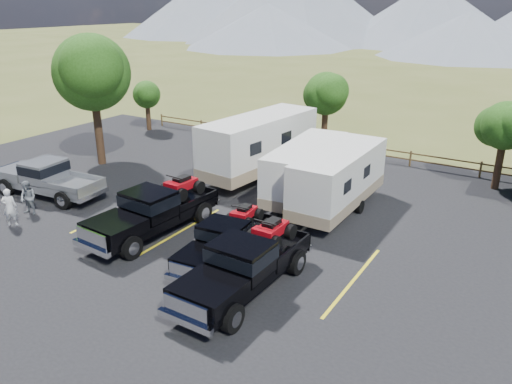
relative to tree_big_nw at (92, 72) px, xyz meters
The scene contains 18 objects.
ground 16.44m from the tree_big_nw, 35.73° to the right, with size 320.00×320.00×0.00m, color #505725.
asphalt_lot 14.99m from the tree_big_nw, 25.65° to the right, with size 44.00×34.00×0.04m, color black.
stall_lines 14.61m from the tree_big_nw, 21.83° to the right, with size 12.12×5.50×0.01m.
tree_big_nw is the anchor object (origin of this frame).
tree_ne_a 23.05m from the tree_big_nw, 20.37° to the left, with size 3.11×2.92×4.76m.
tree_north 14.61m from the tree_big_nw, 43.53° to the left, with size 3.46×3.24×5.25m.
tree_nw_small 9.15m from the tree_big_nw, 113.52° to the left, with size 2.59×2.43×3.85m.
rail_fence 18.06m from the tree_big_nw, 33.08° to the left, with size 36.12×0.12×1.00m.
mountain_range 97.10m from the tree_big_nw, 87.10° to the left, with size 209.00×71.00×20.00m.
rig_left 12.08m from the tree_big_nw, 30.58° to the right, with size 2.67×6.72×2.20m.
rig_center 15.75m from the tree_big_nw, 24.04° to the right, with size 2.31×5.63×1.84m.
rig_right 17.85m from the tree_big_nw, 25.95° to the right, with size 2.36×6.43×2.14m.
trailer_left 10.78m from the tree_big_nw, 17.73° to the left, with size 3.42×10.05×3.48m.
trailer_center 14.13m from the tree_big_nw, ahead, with size 2.68×8.29×2.87m.
trailer_right 16.00m from the tree_big_nw, ahead, with size 2.30×8.53×2.98m.
pickup_silver 7.32m from the tree_big_nw, 69.16° to the right, with size 6.43×2.66×1.88m.
person_a 10.45m from the tree_big_nw, 66.79° to the right, with size 0.64×0.42×1.77m, color silver.
person_b 9.32m from the tree_big_nw, 66.28° to the right, with size 0.80×0.62×1.64m, color slate.
Camera 1 is at (11.22, -11.24, 9.54)m, focal length 35.00 mm.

